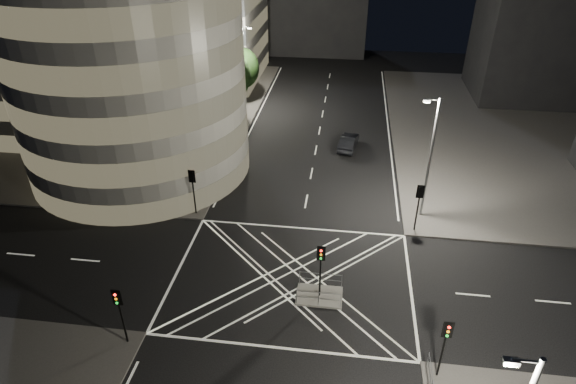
# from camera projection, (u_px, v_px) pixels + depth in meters

# --- Properties ---
(ground) EXTENTS (120.00, 120.00, 0.00)m
(ground) POSITION_uv_depth(u_px,v_px,m) (292.00, 279.00, 32.91)
(ground) COLOR black
(ground) RESTS_ON ground
(sidewalk_far_left) EXTENTS (42.00, 42.00, 0.15)m
(sidewalk_far_left) POSITION_uv_depth(u_px,v_px,m) (85.00, 111.00, 59.01)
(sidewalk_far_left) COLOR #4B4846
(sidewalk_far_left) RESTS_ON ground
(central_island) EXTENTS (3.00, 2.00, 0.15)m
(central_island) POSITION_uv_depth(u_px,v_px,m) (319.00, 296.00, 31.37)
(central_island) COLOR slate
(central_island) RESTS_ON ground
(office_tower_curved) EXTENTS (30.00, 29.00, 27.20)m
(office_tower_curved) POSITION_uv_depth(u_px,v_px,m) (96.00, 20.00, 44.55)
(office_tower_curved) COLOR gray
(office_tower_curved) RESTS_ON sidewalk_far_left
(building_right_far) EXTENTS (14.00, 12.00, 15.00)m
(building_right_far) POSITION_uv_depth(u_px,v_px,m) (539.00, 37.00, 59.90)
(building_right_far) COLOR black
(building_right_far) RESTS_ON sidewalk_far_right
(tree_a) EXTENTS (4.70, 4.70, 7.22)m
(tree_a) POSITION_uv_depth(u_px,v_px,m) (178.00, 151.00, 39.30)
(tree_a) COLOR black
(tree_a) RESTS_ON sidewalk_far_left
(tree_b) EXTENTS (5.15, 5.15, 7.65)m
(tree_b) POSITION_uv_depth(u_px,v_px,m) (199.00, 120.00, 44.29)
(tree_b) COLOR black
(tree_b) RESTS_ON sidewalk_far_left
(tree_c) EXTENTS (3.66, 3.66, 6.96)m
(tree_c) POSITION_uv_depth(u_px,v_px,m) (216.00, 96.00, 49.29)
(tree_c) COLOR black
(tree_c) RESTS_ON sidewalk_far_left
(tree_d) EXTENTS (4.76, 4.76, 7.79)m
(tree_d) POSITION_uv_depth(u_px,v_px,m) (230.00, 76.00, 54.27)
(tree_d) COLOR black
(tree_d) RESTS_ON sidewalk_far_left
(tree_e) EXTENTS (4.44, 4.44, 6.72)m
(tree_e) POSITION_uv_depth(u_px,v_px,m) (241.00, 68.00, 59.82)
(tree_e) COLOR black
(tree_e) RESTS_ON sidewalk_far_left
(traffic_signal_fl) EXTENTS (0.55, 0.22, 4.00)m
(traffic_signal_fl) POSITION_uv_depth(u_px,v_px,m) (193.00, 184.00, 38.15)
(traffic_signal_fl) COLOR black
(traffic_signal_fl) RESTS_ON sidewalk_far_left
(traffic_signal_nl) EXTENTS (0.55, 0.22, 4.00)m
(traffic_signal_nl) POSITION_uv_depth(u_px,v_px,m) (119.00, 307.00, 26.62)
(traffic_signal_nl) COLOR black
(traffic_signal_nl) RESTS_ON sidewalk_near_left
(traffic_signal_fr) EXTENTS (0.55, 0.22, 4.00)m
(traffic_signal_fr) POSITION_uv_depth(u_px,v_px,m) (419.00, 199.00, 36.17)
(traffic_signal_fr) COLOR black
(traffic_signal_fr) RESTS_ON sidewalk_far_right
(traffic_signal_nr) EXTENTS (0.55, 0.22, 4.00)m
(traffic_signal_nr) POSITION_uv_depth(u_px,v_px,m) (445.00, 339.00, 24.64)
(traffic_signal_nr) COLOR black
(traffic_signal_nr) RESTS_ON sidewalk_near_right
(traffic_signal_island) EXTENTS (0.55, 0.22, 4.00)m
(traffic_signal_island) POSITION_uv_depth(u_px,v_px,m) (321.00, 262.00, 29.90)
(traffic_signal_island) COLOR black
(traffic_signal_island) RESTS_ON central_island
(street_lamp_left_near) EXTENTS (1.25, 0.25, 10.00)m
(street_lamp_left_near) POSITION_uv_depth(u_px,v_px,m) (201.00, 127.00, 41.26)
(street_lamp_left_near) COLOR slate
(street_lamp_left_near) RESTS_ON sidewalk_far_left
(street_lamp_left_far) EXTENTS (1.25, 0.25, 10.00)m
(street_lamp_left_far) POSITION_uv_depth(u_px,v_px,m) (244.00, 66.00, 56.51)
(street_lamp_left_far) COLOR slate
(street_lamp_left_far) RESTS_ON sidewalk_far_left
(street_lamp_right_far) EXTENTS (1.25, 0.25, 10.00)m
(street_lamp_right_far) POSITION_uv_depth(u_px,v_px,m) (430.00, 156.00, 36.60)
(street_lamp_right_far) COLOR slate
(street_lamp_right_far) RESTS_ON sidewalk_far_right
(railing_island_south) EXTENTS (2.80, 0.06, 1.10)m
(railing_island_south) POSITION_uv_depth(u_px,v_px,m) (318.00, 298.00, 30.29)
(railing_island_south) COLOR slate
(railing_island_south) RESTS_ON central_island
(railing_island_north) EXTENTS (2.80, 0.06, 1.10)m
(railing_island_north) POSITION_uv_depth(u_px,v_px,m) (321.00, 279.00, 31.81)
(railing_island_north) COLOR slate
(railing_island_north) RESTS_ON central_island
(sedan) EXTENTS (2.24, 4.67, 1.48)m
(sedan) POSITION_uv_depth(u_px,v_px,m) (348.00, 142.00, 49.84)
(sedan) COLOR black
(sedan) RESTS_ON ground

